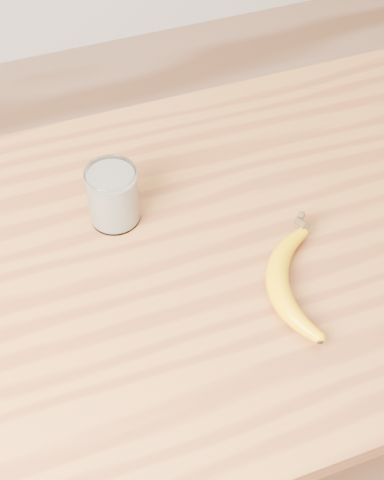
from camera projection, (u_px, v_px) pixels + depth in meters
name	position (u px, v px, depth m)	size (l,w,h in m)	color
table	(236.00, 284.00, 1.22)	(1.20, 0.80, 0.90)	#965B27
smoothie_glass	(113.00, 196.00, 1.11)	(0.09, 0.09, 0.11)	white
banana	(277.00, 282.00, 1.04)	(0.11, 0.30, 0.04)	#E3A400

